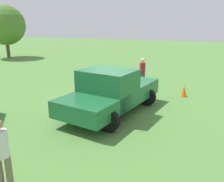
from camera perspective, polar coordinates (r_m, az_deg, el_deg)
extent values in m
plane|color=#54843D|center=(10.55, -0.25, -3.25)|extent=(80.00, 80.00, 0.00)
cylinder|color=black|center=(11.21, 0.55, -0.07)|extent=(0.75, 0.22, 0.75)
cylinder|color=black|center=(10.47, 8.45, -1.42)|extent=(0.75, 0.22, 0.75)
cylinder|color=black|center=(8.83, -10.08, -4.86)|extent=(0.75, 0.22, 0.75)
cylinder|color=black|center=(7.87, -0.79, -7.25)|extent=(0.75, 0.22, 0.75)
cube|color=#1E6638|center=(10.64, 4.16, 0.90)|extent=(2.27, 2.24, 0.64)
cube|color=#1E6638|center=(9.07, -0.97, 0.75)|extent=(2.21, 1.86, 1.40)
cube|color=slate|center=(8.96, -0.99, 3.47)|extent=(2.01, 1.60, 0.48)
cube|color=#1E6638|center=(8.42, -4.56, -3.37)|extent=(2.33, 2.63, 0.60)
cube|color=silver|center=(11.50, 6.26, 0.66)|extent=(1.90, 0.42, 0.16)
cylinder|color=navy|center=(13.34, 7.56, 2.50)|extent=(0.14, 0.14, 0.79)
cylinder|color=navy|center=(13.46, 6.88, 2.64)|extent=(0.14, 0.14, 0.79)
cylinder|color=maroon|center=(13.26, 7.32, 5.47)|extent=(0.42, 0.42, 0.59)
sphere|color=beige|center=(13.18, 7.39, 7.37)|extent=(0.21, 0.21, 0.21)
cylinder|color=#7A6B51|center=(5.84, -23.47, -17.48)|extent=(0.14, 0.14, 0.78)
cylinder|color=#7A6B51|center=(5.91, -25.38, -17.31)|extent=(0.14, 0.14, 0.78)
cylinder|color=silver|center=(5.54, -25.26, -11.43)|extent=(0.43, 0.43, 0.59)
cylinder|color=brown|center=(26.89, -23.76, 9.52)|extent=(0.33, 0.33, 2.10)
sphere|color=#4C7A2D|center=(26.78, -24.30, 14.24)|extent=(3.93, 3.93, 3.93)
cone|color=orange|center=(12.11, 16.88, -0.04)|extent=(0.32, 0.32, 0.55)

